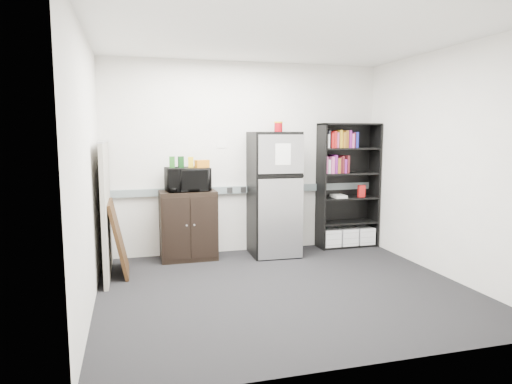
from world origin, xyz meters
TOP-DOWN VIEW (x-y plane):
  - floor at (0.00, 0.00)m, footprint 4.00×4.00m
  - wall_back at (0.00, 1.75)m, footprint 4.00×0.02m
  - wall_right at (2.00, 0.00)m, footprint 0.02×3.50m
  - wall_left at (-2.00, 0.00)m, footprint 0.02×3.50m
  - ceiling at (0.00, 0.00)m, footprint 4.00×3.50m
  - electrical_raceway at (0.00, 1.72)m, footprint 3.92×0.05m
  - wall_note at (-0.35, 1.74)m, footprint 0.14×0.00m
  - bookshelf at (1.53, 1.57)m, footprint 0.90×0.34m
  - cubicle_partition at (-1.90, 1.08)m, footprint 0.06×1.30m
  - cabinet at (-0.87, 1.50)m, footprint 0.75×0.50m
  - microwave at (-0.87, 1.48)m, footprint 0.60×0.43m
  - snack_box_a at (-1.07, 1.52)m, footprint 0.08×0.06m
  - snack_box_b at (-0.95, 1.52)m, footprint 0.08×0.06m
  - snack_box_c at (-0.82, 1.52)m, footprint 0.07×0.06m
  - snack_bag at (-0.67, 1.47)m, footprint 0.20×0.14m
  - refrigerator at (0.32, 1.42)m, footprint 0.67×0.70m
  - coffee_can at (0.42, 1.55)m, footprint 0.12×0.12m
  - framed_poster at (-1.77, 1.05)m, footprint 0.22×0.71m

SIDE VIEW (x-z plane):
  - floor at x=0.00m, z-range 0.00..0.00m
  - framed_poster at x=-1.77m, z-range 0.00..0.91m
  - cabinet at x=-0.87m, z-range 0.00..0.94m
  - cubicle_partition at x=-1.90m, z-range 0.00..1.62m
  - refrigerator at x=0.32m, z-range 0.00..1.73m
  - electrical_raceway at x=0.00m, z-range 0.85..0.95m
  - bookshelf at x=1.53m, z-range -0.01..1.84m
  - microwave at x=-0.87m, z-range 0.94..1.25m
  - snack_bag at x=-0.67m, z-range 1.25..1.35m
  - snack_box_c at x=-0.82m, z-range 1.25..1.39m
  - snack_box_a at x=-1.07m, z-range 1.25..1.40m
  - snack_box_b at x=-0.95m, z-range 1.25..1.40m
  - wall_back at x=0.00m, z-range 0.00..2.70m
  - wall_right at x=2.00m, z-range 0.00..2.70m
  - wall_left at x=-2.00m, z-range 0.00..2.70m
  - wall_note at x=-0.35m, z-range 1.50..1.60m
  - coffee_can at x=0.42m, z-range 1.73..1.89m
  - ceiling at x=0.00m, z-range 2.69..2.71m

